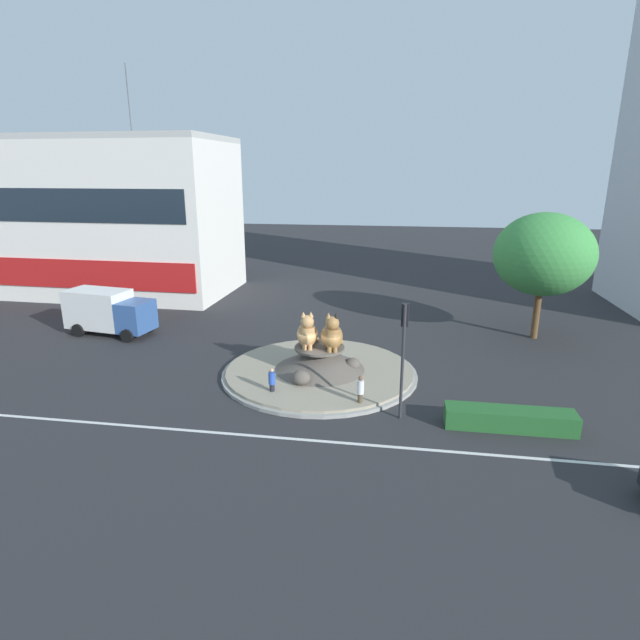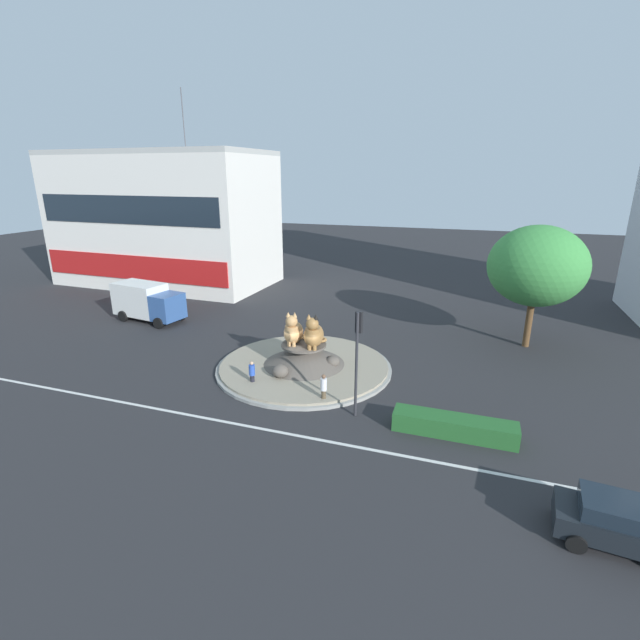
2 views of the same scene
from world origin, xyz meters
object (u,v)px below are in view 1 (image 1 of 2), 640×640
object	(u,v)px
broadleaf_tree_behind_island	(544,255)
cat_statue_calico	(307,333)
delivery_box_truck	(108,311)
cat_statue_tabby	(332,335)
shophouse_block	(106,216)
pedestrian_white_shirt	(360,391)
pedestrian_blue_shirt	(272,382)
traffic_light_mast	(404,340)

from	to	relation	value
broadleaf_tree_behind_island	cat_statue_calico	bearing A→B (deg)	-148.34
broadleaf_tree_behind_island	delivery_box_truck	size ratio (longest dim) A/B	1.33
cat_statue_tabby	broadleaf_tree_behind_island	distance (m)	15.88
shophouse_block	delivery_box_truck	xyz separation A→B (m)	(7.07, -12.57, -5.27)
delivery_box_truck	pedestrian_white_shirt	bearing A→B (deg)	-17.34
shophouse_block	pedestrian_blue_shirt	bearing A→B (deg)	-43.89
shophouse_block	broadleaf_tree_behind_island	distance (m)	37.27
cat_statue_calico	pedestrian_blue_shirt	bearing A→B (deg)	-30.35
broadleaf_tree_behind_island	delivery_box_truck	world-z (taller)	broadleaf_tree_behind_island
cat_statue_calico	traffic_light_mast	size ratio (longest dim) A/B	0.41
cat_statue_calico	shophouse_block	bearing A→B (deg)	-138.62
broadleaf_tree_behind_island	cat_statue_tabby	bearing A→B (deg)	-145.11
shophouse_block	cat_statue_tabby	bearing A→B (deg)	-35.94
cat_statue_tabby	pedestrian_blue_shirt	distance (m)	4.39
cat_statue_calico	cat_statue_tabby	xyz separation A→B (m)	(1.39, -0.17, 0.02)
delivery_box_truck	broadleaf_tree_behind_island	bearing A→B (deg)	15.97
cat_statue_calico	pedestrian_white_shirt	size ratio (longest dim) A/B	1.32
delivery_box_truck	pedestrian_blue_shirt	bearing A→B (deg)	-22.44
cat_statue_tabby	cat_statue_calico	bearing A→B (deg)	-107.11
cat_statue_calico	traffic_light_mast	bearing A→B (deg)	39.09
cat_statue_calico	delivery_box_truck	xyz separation A→B (m)	(-14.97, 5.01, -0.75)
traffic_light_mast	delivery_box_truck	world-z (taller)	traffic_light_mast
cat_statue_calico	cat_statue_tabby	size ratio (longest dim) A/B	0.98
cat_statue_calico	broadleaf_tree_behind_island	world-z (taller)	broadleaf_tree_behind_island
cat_statue_calico	traffic_light_mast	world-z (taller)	traffic_light_mast
pedestrian_white_shirt	delivery_box_truck	distance (m)	20.33
shophouse_block	pedestrian_white_shirt	bearing A→B (deg)	-39.13
delivery_box_truck	cat_statue_tabby	bearing A→B (deg)	-8.85
traffic_light_mast	pedestrian_white_shirt	bearing A→B (deg)	77.35
cat_statue_tabby	traffic_light_mast	world-z (taller)	traffic_light_mast
cat_statue_tabby	broadleaf_tree_behind_island	world-z (taller)	broadleaf_tree_behind_island
cat_statue_tabby	pedestrian_white_shirt	distance (m)	4.46
traffic_light_mast	shophouse_block	distance (m)	35.20
cat_statue_calico	shophouse_block	distance (m)	28.56
pedestrian_white_shirt	traffic_light_mast	bearing A→B (deg)	84.37
cat_statue_tabby	shophouse_block	bearing A→B (deg)	-137.35
cat_statue_tabby	pedestrian_white_shirt	xyz separation A→B (m)	(1.89, -3.74, -1.53)
cat_statue_calico	broadleaf_tree_behind_island	bearing A→B (deg)	111.62
cat_statue_tabby	pedestrian_blue_shirt	world-z (taller)	cat_statue_tabby
cat_statue_calico	shophouse_block	size ratio (longest dim) A/B	0.10
broadleaf_tree_behind_island	pedestrian_blue_shirt	size ratio (longest dim) A/B	5.48
broadleaf_tree_behind_island	pedestrian_blue_shirt	xyz separation A→B (m)	(-15.35, -12.02, -4.93)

